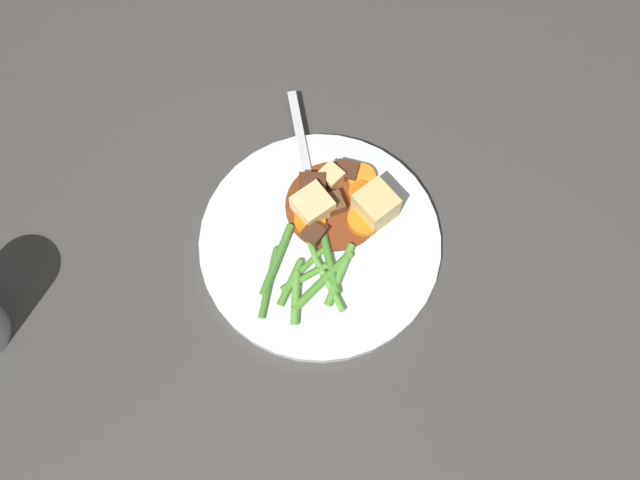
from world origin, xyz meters
name	(u,v)px	position (x,y,z in m)	size (l,w,h in m)	color
ground_plane	(320,244)	(0.00, 0.00, 0.00)	(3.00, 3.00, 0.00)	#423F3D
dinner_plate	(320,242)	(0.00, 0.00, 0.01)	(0.26, 0.26, 0.01)	white
stew_sauce	(335,206)	(0.04, 0.00, 0.01)	(0.11, 0.11, 0.00)	brown
carrot_slice_0	(361,178)	(0.08, -0.02, 0.02)	(0.03, 0.03, 0.01)	orange
carrot_slice_1	(364,220)	(0.04, -0.04, 0.02)	(0.04, 0.04, 0.01)	orange
carrot_slice_2	(310,222)	(0.01, 0.02, 0.02)	(0.03, 0.03, 0.01)	orange
carrot_slice_3	(360,194)	(0.06, -0.02, 0.02)	(0.03, 0.03, 0.01)	orange
potato_chunk_0	(313,206)	(0.03, 0.02, 0.03)	(0.04, 0.04, 0.03)	#EAD68C
potato_chunk_1	(376,205)	(0.05, -0.04, 0.03)	(0.04, 0.04, 0.04)	#E5CC7A
potato_chunk_2	(331,177)	(0.07, 0.01, 0.02)	(0.02, 0.02, 0.02)	#EAD68C
meat_chunk_0	(312,188)	(0.05, 0.03, 0.02)	(0.03, 0.03, 0.02)	#4C2B19
meat_chunk_1	(312,238)	(0.00, 0.01, 0.02)	(0.02, 0.02, 0.02)	#4C2B19
meat_chunk_2	(332,203)	(0.04, 0.00, 0.02)	(0.02, 0.02, 0.02)	brown
meat_chunk_3	(349,172)	(0.08, 0.00, 0.02)	(0.02, 0.02, 0.01)	#4C2B19
green_bean_0	(269,282)	(-0.06, 0.03, 0.02)	(0.01, 0.01, 0.08)	#4C8E33
green_bean_1	(322,281)	(-0.04, -0.02, 0.02)	(0.01, 0.01, 0.08)	#599E38
green_bean_2	(310,261)	(-0.03, 0.00, 0.02)	(0.01, 0.01, 0.05)	#599E38
green_bean_3	(328,282)	(-0.04, -0.03, 0.02)	(0.01, 0.01, 0.07)	#66AD42
green_bean_4	(299,299)	(-0.07, 0.00, 0.02)	(0.01, 0.01, 0.05)	#66AD42
green_bean_5	(340,275)	(-0.03, -0.03, 0.02)	(0.01, 0.01, 0.07)	#66AD42
green_bean_6	(277,259)	(-0.04, 0.03, 0.02)	(0.01, 0.01, 0.08)	#4C8E33
green_bean_7	(291,283)	(-0.06, 0.01, 0.02)	(0.01, 0.01, 0.05)	#599E38
green_bean_8	(301,277)	(-0.05, 0.00, 0.02)	(0.01, 0.01, 0.05)	#599E38
green_bean_9	(329,260)	(-0.02, -0.02, 0.02)	(0.01, 0.01, 0.07)	#4C8E33
green_bean_10	(318,254)	(-0.02, 0.00, 0.02)	(0.01, 0.01, 0.06)	#599E38
fork	(305,163)	(0.08, 0.05, 0.01)	(0.16, 0.10, 0.00)	silver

